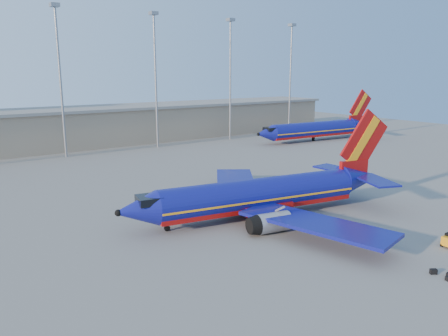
# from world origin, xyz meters

# --- Properties ---
(ground) EXTENTS (220.00, 220.00, 0.00)m
(ground) POSITION_xyz_m (0.00, 0.00, 0.00)
(ground) COLOR slate
(ground) RESTS_ON ground
(terminal_building) EXTENTS (122.00, 16.00, 8.50)m
(terminal_building) POSITION_xyz_m (10.00, 58.00, 4.32)
(terminal_building) COLOR gray
(terminal_building) RESTS_ON ground
(light_mast_row) EXTENTS (101.60, 1.60, 28.65)m
(light_mast_row) POSITION_xyz_m (5.00, 46.00, 17.55)
(light_mast_row) COLOR gray
(light_mast_row) RESTS_ON ground
(aircraft_main) EXTENTS (34.73, 33.11, 11.85)m
(aircraft_main) POSITION_xyz_m (3.09, -3.85, 2.53)
(aircraft_main) COLOR navy
(aircraft_main) RESTS_ON ground
(aircraft_second) EXTENTS (35.45, 13.75, 12.01)m
(aircraft_second) POSITION_xyz_m (50.72, 31.99, 2.75)
(aircraft_second) COLOR navy
(aircraft_second) RESTS_ON ground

